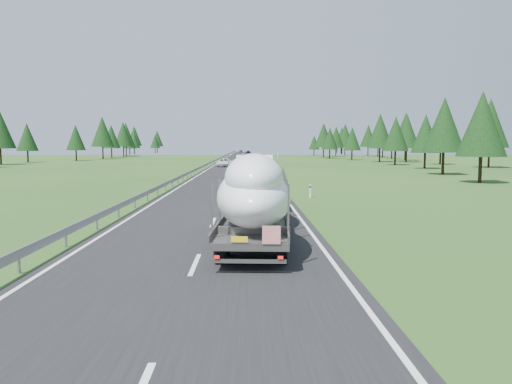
{
  "coord_description": "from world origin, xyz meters",
  "views": [
    {
      "loc": [
        1.7,
        -7.18,
        3.93
      ],
      "look_at": [
        2.14,
        15.11,
        1.84
      ],
      "focal_mm": 35.0,
      "sensor_mm": 36.0,
      "label": 1
    }
  ],
  "objects_px": {
    "highway_sign": "(278,158)",
    "distant_car_blue": "(241,151)",
    "boat_truck": "(256,188)",
    "distant_car_dark": "(248,152)",
    "distant_van": "(225,163)"
  },
  "relations": [
    {
      "from": "highway_sign",
      "to": "distant_car_blue",
      "type": "relative_size",
      "value": 0.61
    },
    {
      "from": "boat_truck",
      "to": "distant_car_dark",
      "type": "distance_m",
      "value": 217.26
    },
    {
      "from": "highway_sign",
      "to": "distant_car_blue",
      "type": "height_order",
      "value": "highway_sign"
    },
    {
      "from": "distant_van",
      "to": "distant_car_blue",
      "type": "distance_m",
      "value": 183.59
    },
    {
      "from": "distant_van",
      "to": "distant_car_blue",
      "type": "relative_size",
      "value": 1.28
    },
    {
      "from": "highway_sign",
      "to": "boat_truck",
      "type": "distance_m",
      "value": 64.58
    },
    {
      "from": "distant_car_dark",
      "to": "distant_car_blue",
      "type": "distance_m",
      "value": 35.81
    },
    {
      "from": "highway_sign",
      "to": "boat_truck",
      "type": "relative_size",
      "value": 0.14
    },
    {
      "from": "distant_van",
      "to": "distant_car_blue",
      "type": "xyz_separation_m",
      "value": [
        1.03,
        183.59,
        -0.05
      ]
    },
    {
      "from": "highway_sign",
      "to": "distant_car_dark",
      "type": "xyz_separation_m",
      "value": [
        -4.57,
        152.87,
        -1.03
      ]
    },
    {
      "from": "highway_sign",
      "to": "distant_van",
      "type": "relative_size",
      "value": 0.48
    },
    {
      "from": "distant_van",
      "to": "distant_car_dark",
      "type": "height_order",
      "value": "distant_car_dark"
    },
    {
      "from": "boat_truck",
      "to": "distant_car_blue",
      "type": "xyz_separation_m",
      "value": [
        -3.42,
        252.85,
        -1.3
      ]
    },
    {
      "from": "distant_car_dark",
      "to": "boat_truck",
      "type": "bearing_deg",
      "value": -95.12
    },
    {
      "from": "distant_van",
      "to": "distant_car_dark",
      "type": "xyz_separation_m",
      "value": [
        4.94,
        147.99,
        0.03
      ]
    }
  ]
}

